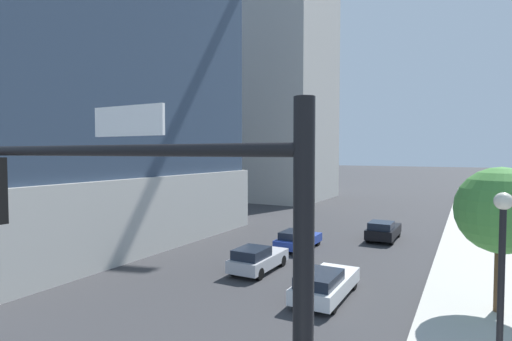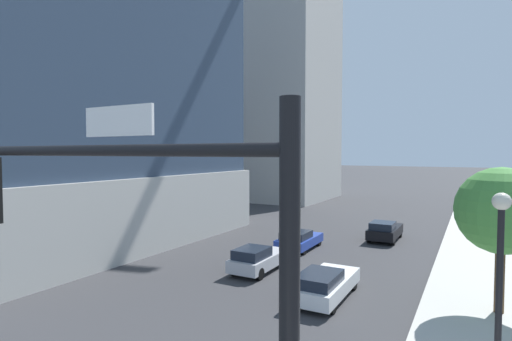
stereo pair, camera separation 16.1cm
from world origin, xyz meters
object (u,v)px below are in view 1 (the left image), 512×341
Objects in this scene: street_tree at (501,211)px; car_blue at (298,239)px; traffic_light_pole at (133,282)px; car_black at (383,230)px; car_white at (325,284)px; car_silver at (257,259)px; construction_building at (280,62)px; street_lamp at (502,263)px.

street_tree reaches higher than car_blue.
traffic_light_pole is 15.51m from street_tree.
car_blue is at bearing 150.80° from street_tree.
car_white is at bearing -90.00° from car_black.
car_silver is at bearing 177.45° from street_tree.
car_silver is (13.77, -32.23, -18.49)m from construction_building.
street_tree is at bearing -2.55° from car_silver.
street_lamp is at bearing -49.86° from car_blue.
construction_building is 33.40m from car_black.
street_lamp is at bearing -33.21° from car_silver.
street_lamp is 17.06m from car_blue.
car_blue is at bearing 119.98° from car_white.
street_lamp is at bearing -57.98° from construction_building.
car_black is (-2.02, 26.53, -4.19)m from traffic_light_pole.
construction_building is 11.18× the size of car_blue.
car_blue is at bearing 107.29° from traffic_light_pole.
street_tree is (0.35, 6.59, 0.51)m from street_lamp.
street_lamp is 1.31× the size of car_silver.
car_white is at bearing 141.61° from street_lamp.
car_white is at bearing -61.95° from construction_building.
street_tree reaches higher than car_black.
traffic_light_pole is at bearing -85.64° from car_black.
traffic_light_pole is at bearing -107.38° from street_tree.
car_black is 0.93× the size of car_white.
street_tree is 13.93m from car_black.
car_silver is 12.13m from car_black.
street_tree is (4.63, 14.79, -0.74)m from traffic_light_pole.
car_blue is at bearing 130.14° from street_lamp.
street_tree is at bearing 72.62° from traffic_light_pole.
street_lamp is (4.27, 8.20, -1.25)m from traffic_light_pole.
car_silver is at bearing -90.00° from car_blue.
car_black is at bearing 68.09° from car_silver.
car_silver is (-10.82, 7.08, -2.98)m from street_lamp.
car_white is (-2.02, 13.19, -4.25)m from traffic_light_pole.
traffic_light_pole is 22.44m from car_blue.
car_blue is (13.77, -26.49, -18.55)m from construction_building.
street_lamp is 1.31× the size of car_blue.
car_white reaches higher than car_blue.
car_silver reaches higher than car_blue.
car_blue is (-10.82, 12.83, -3.03)m from street_lamp.
traffic_light_pole is at bearing -66.81° from car_silver.
car_white is (18.29, -34.33, -18.51)m from construction_building.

